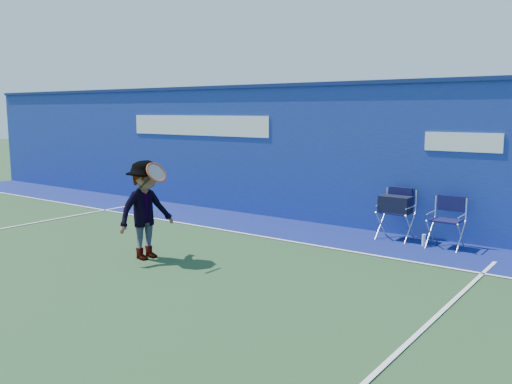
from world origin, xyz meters
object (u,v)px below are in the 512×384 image
Objects in this scene: directors_chair_right at (446,232)px; water_bottle at (424,240)px; tennis_player at (146,210)px; directors_chair_left at (396,218)px.

water_bottle is at bearing -161.64° from directors_chair_right.
directors_chair_right is 0.41m from water_bottle.
directors_chair_right is at bearing 18.36° from water_bottle.
water_bottle is 0.13× the size of tennis_player.
directors_chair_left is 0.73m from water_bottle.
directors_chair_right is at bearing -4.68° from directors_chair_left.
water_bottle is (-0.35, -0.12, -0.18)m from directors_chair_right.
water_bottle is (0.63, -0.20, -0.31)m from directors_chair_left.
directors_chair_right is 5.36m from tennis_player.
tennis_player reaches higher than directors_chair_left.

